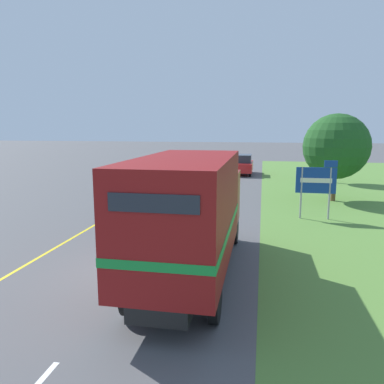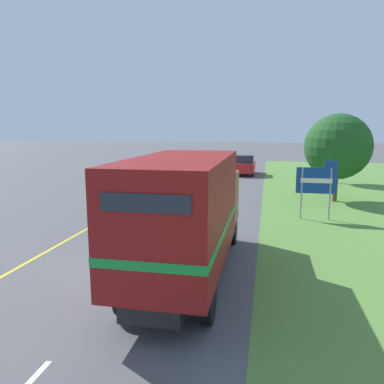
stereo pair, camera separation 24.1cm
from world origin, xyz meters
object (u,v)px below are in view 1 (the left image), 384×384
Objects in this scene: highway_sign at (317,182)px; roadside_tree_near at (336,147)px; horse_trailer_truck at (191,211)px; lead_car_white at (183,176)px; roadside_tree_mid at (330,139)px; lead_car_red_ahead at (243,164)px.

roadside_tree_near reaches higher than highway_sign.
horse_trailer_truck is 2.85× the size of highway_sign.
horse_trailer_truck is at bearing -77.18° from lead_car_white.
roadside_tree_mid reaches higher than horse_trailer_truck.
lead_car_white is 10.65m from highway_sign.
roadside_tree_mid reaches higher than highway_sign.
roadside_tree_mid reaches higher than lead_car_red_ahead.
roadside_tree_mid is (7.02, -3.78, 2.51)m from lead_car_red_ahead.
roadside_tree_near is (9.66, -2.11, 2.22)m from lead_car_white.
horse_trailer_truck is 2.02× the size of lead_car_white.
roadside_tree_mid is at bearing 83.04° from roadside_tree_near.
lead_car_red_ahead is at bearing 104.67° from highway_sign.
horse_trailer_truck is 22.36m from roadside_tree_mid.
horse_trailer_truck is at bearing -118.99° from highway_sign.
horse_trailer_truck is 24.92m from lead_car_red_ahead.
lead_car_red_ahead is (3.62, 9.71, -0.09)m from lead_car_white.
lead_car_red_ahead is 8.36m from roadside_tree_mid.
highway_sign is 0.55× the size of roadside_tree_near.
lead_car_red_ahead is (0.17, 24.90, -1.06)m from horse_trailer_truck.
lead_car_white is at bearing 167.70° from roadside_tree_near.
horse_trailer_truck is at bearing -108.79° from roadside_tree_mid.
highway_sign is 5.36m from roadside_tree_near.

